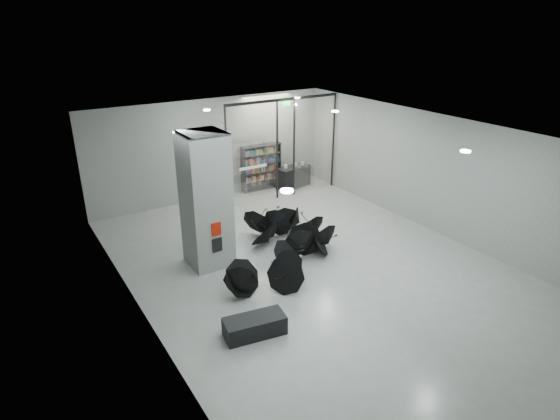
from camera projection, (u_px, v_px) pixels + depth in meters
room at (319, 177)px, 12.69m from camera, size 14.00×14.02×4.01m
column at (206, 201)px, 13.34m from camera, size 1.20×1.20×4.00m
fire_cabinet at (216, 229)px, 13.11m from camera, size 0.28×0.04×0.38m
info_panel at (217, 245)px, 13.30m from camera, size 0.30×0.03×0.42m
exit_sign at (287, 104)px, 17.63m from camera, size 0.30×0.06×0.15m
glass_partition at (283, 145)px, 18.42m from camera, size 5.06×0.08×4.00m
bench at (255, 326)px, 10.84m from camera, size 1.51×0.84×0.46m
bookshelf at (261, 167)px, 19.71m from camera, size 1.79×0.47×1.94m
shop_counter at (293, 177)px, 20.15m from camera, size 1.62×0.91×0.92m
umbrella_cluster at (285, 248)px, 14.30m from camera, size 4.85×4.66×1.30m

